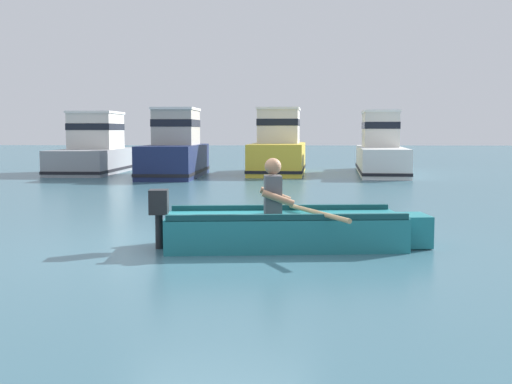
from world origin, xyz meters
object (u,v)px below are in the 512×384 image
at_px(moored_boat_navy, 175,151).
at_px(moored_boat_yellow, 278,149).
at_px(moored_boat_white, 380,150).
at_px(rowboat_with_person, 289,229).
at_px(moored_boat_grey, 94,150).

relative_size(moored_boat_navy, moored_boat_yellow, 0.96).
bearing_deg(moored_boat_white, rowboat_with_person, -103.22).
relative_size(rowboat_with_person, moored_boat_white, 0.56).
distance_m(moored_boat_grey, moored_boat_white, 10.52).
relative_size(moored_boat_grey, moored_boat_navy, 1.10).
bearing_deg(rowboat_with_person, moored_boat_navy, 105.21).
bearing_deg(moored_boat_yellow, moored_boat_white, 3.38).
distance_m(moored_boat_navy, moored_boat_yellow, 3.88).
bearing_deg(moored_boat_grey, moored_boat_yellow, -2.26).
bearing_deg(moored_boat_yellow, moored_boat_grey, 177.74).
distance_m(rowboat_with_person, moored_boat_navy, 13.84).
relative_size(moored_boat_grey, moored_boat_yellow, 1.06).
distance_m(rowboat_with_person, moored_boat_white, 15.66).
bearing_deg(moored_boat_yellow, moored_boat_navy, -154.48).
xyz_separation_m(moored_boat_grey, moored_boat_navy, (3.31, -1.94, 0.04)).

